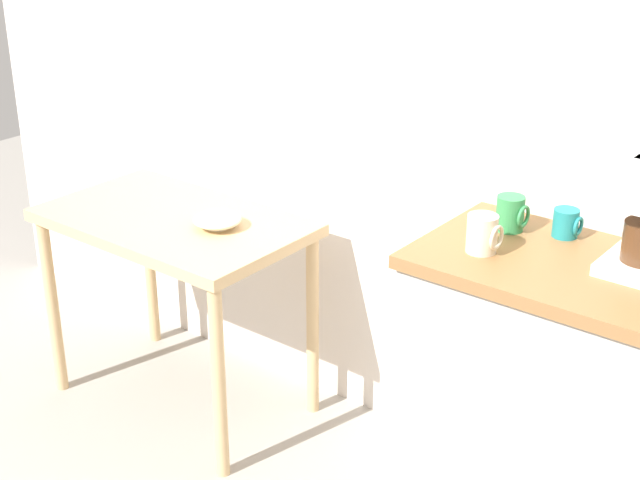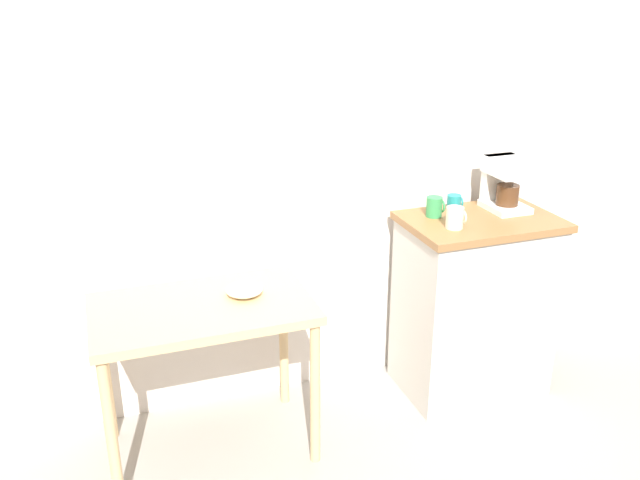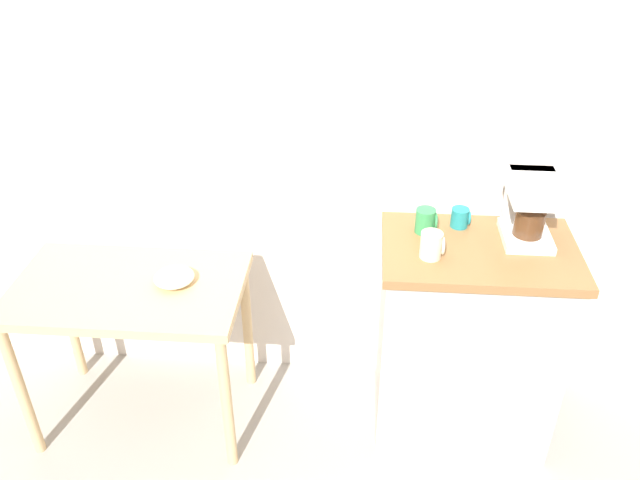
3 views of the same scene
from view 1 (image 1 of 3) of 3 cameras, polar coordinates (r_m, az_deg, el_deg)
The scene contains 8 objects.
ground_plane at distance 3.15m, azimuth 1.42°, elevation -13.83°, with size 8.00×8.00×0.00m, color gray.
back_wall at distance 2.82m, azimuth 8.25°, elevation 12.90°, with size 4.40×0.10×2.80m, color silver.
wooden_table at distance 3.22m, azimuth -8.92°, elevation -0.15°, with size 0.91×0.55×0.73m.
kitchen_counter at distance 2.64m, azimuth 13.70°, elevation -10.40°, with size 0.73×0.49×0.93m.
bowl_stoneware at distance 3.06m, azimuth -6.33°, elevation 1.25°, with size 0.16×0.16×0.05m.
mug_small_cream at distance 2.41m, azimuth 9.99°, elevation 0.37°, with size 0.09×0.08×0.10m.
mug_tall_green at distance 2.56m, azimuth 11.67°, elevation 1.61°, with size 0.08×0.08×0.10m.
mug_dark_teal at distance 2.55m, azimuth 14.93°, elevation 1.01°, with size 0.07×0.07×0.08m.
Camera 1 is at (1.48, -2.01, 1.91)m, focal length 52.01 mm.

